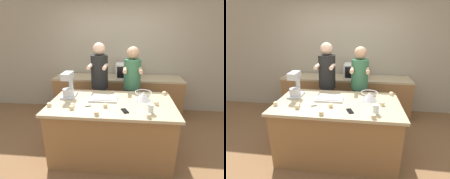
# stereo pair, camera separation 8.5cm
# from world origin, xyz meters

# --- Properties ---
(ground_plane) EXTENTS (16.00, 16.00, 0.00)m
(ground_plane) POSITION_xyz_m (0.00, 0.00, 0.00)
(ground_plane) COLOR brown
(back_wall) EXTENTS (10.00, 0.06, 2.70)m
(back_wall) POSITION_xyz_m (0.00, 1.75, 1.35)
(back_wall) COLOR gray
(back_wall) RESTS_ON ground_plane
(island_counter) EXTENTS (1.82, 1.01, 0.88)m
(island_counter) POSITION_xyz_m (0.00, 0.00, 0.44)
(island_counter) COLOR olive
(island_counter) RESTS_ON ground_plane
(back_counter) EXTENTS (2.80, 0.60, 0.89)m
(back_counter) POSITION_xyz_m (0.00, 1.40, 0.45)
(back_counter) COLOR olive
(back_counter) RESTS_ON ground_plane
(person_left) EXTENTS (0.33, 0.50, 1.68)m
(person_left) POSITION_xyz_m (-0.31, 0.79, 0.89)
(person_left) COLOR #232328
(person_left) RESTS_ON ground_plane
(person_right) EXTENTS (0.33, 0.50, 1.61)m
(person_right) POSITION_xyz_m (0.30, 0.79, 0.86)
(person_right) COLOR #33384C
(person_right) RESTS_ON ground_plane
(stand_mixer) EXTENTS (0.20, 0.30, 0.40)m
(stand_mixer) POSITION_xyz_m (-0.69, 0.16, 1.06)
(stand_mixer) COLOR #B2B7BC
(stand_mixer) RESTS_ON island_counter
(mixing_bowl) EXTENTS (0.25, 0.25, 0.13)m
(mixing_bowl) POSITION_xyz_m (0.46, 0.12, 0.95)
(mixing_bowl) COLOR #BCBCC1
(mixing_bowl) RESTS_ON island_counter
(baking_tray) EXTENTS (0.42, 0.29, 0.04)m
(baking_tray) POSITION_xyz_m (-0.14, 0.10, 0.90)
(baking_tray) COLOR #BCBCC1
(baking_tray) RESTS_ON island_counter
(microwave_oven) EXTENTS (0.50, 0.38, 0.30)m
(microwave_oven) POSITION_xyz_m (0.21, 1.40, 1.04)
(microwave_oven) COLOR silver
(microwave_oven) RESTS_ON back_counter
(cell_phone) EXTENTS (0.12, 0.16, 0.01)m
(cell_phone) POSITION_xyz_m (0.20, -0.28, 0.89)
(cell_phone) COLOR black
(cell_phone) RESTS_ON island_counter
(drinking_glass) EXTENTS (0.08, 0.08, 0.12)m
(drinking_glass) POSITION_xyz_m (0.53, -0.30, 0.94)
(drinking_glass) COLOR silver
(drinking_glass) RESTS_ON island_counter
(knife) EXTENTS (0.21, 0.10, 0.01)m
(knife) POSITION_xyz_m (-0.26, -0.16, 0.89)
(knife) COLOR #BCBCC1
(knife) RESTS_ON island_counter
(cupcake_0) EXTENTS (0.06, 0.06, 0.06)m
(cupcake_0) POSITION_xyz_m (0.83, 0.39, 0.91)
(cupcake_0) COLOR beige
(cupcake_0) RESTS_ON island_counter
(cupcake_1) EXTENTS (0.06, 0.06, 0.06)m
(cupcake_1) POSITION_xyz_m (-0.15, -0.43, 0.91)
(cupcake_1) COLOR beige
(cupcake_1) RESTS_ON island_counter
(cupcake_2) EXTENTS (0.06, 0.06, 0.06)m
(cupcake_2) POSITION_xyz_m (-0.51, -0.29, 0.91)
(cupcake_2) COLOR beige
(cupcake_2) RESTS_ON island_counter
(cupcake_3) EXTENTS (0.06, 0.06, 0.06)m
(cupcake_3) POSITION_xyz_m (0.49, -0.43, 0.91)
(cupcake_3) COLOR beige
(cupcake_3) RESTS_ON island_counter
(cupcake_4) EXTENTS (0.06, 0.06, 0.06)m
(cupcake_4) POSITION_xyz_m (0.64, -0.04, 0.91)
(cupcake_4) COLOR beige
(cupcake_4) RESTS_ON island_counter
(cupcake_5) EXTENTS (0.06, 0.06, 0.06)m
(cupcake_5) POSITION_xyz_m (-0.07, -0.18, 0.91)
(cupcake_5) COLOR beige
(cupcake_5) RESTS_ON island_counter
(cupcake_6) EXTENTS (0.06, 0.06, 0.06)m
(cupcake_6) POSITION_xyz_m (-0.52, -0.21, 0.91)
(cupcake_6) COLOR beige
(cupcake_6) RESTS_ON island_counter
(cupcake_7) EXTENTS (0.06, 0.06, 0.06)m
(cupcake_7) POSITION_xyz_m (-0.85, -0.23, 0.91)
(cupcake_7) COLOR beige
(cupcake_7) RESTS_ON island_counter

